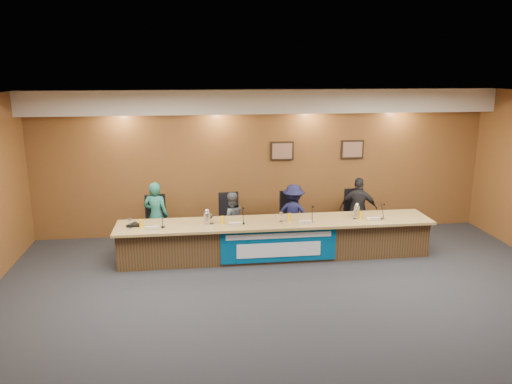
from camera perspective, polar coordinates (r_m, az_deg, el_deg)
The scene contains 38 objects.
floor at distance 7.82m, azimuth 5.16°, elevation -13.76°, with size 10.00×10.00×0.00m, color black.
ceiling at distance 6.93m, azimuth 5.75°, elevation 10.34°, with size 10.00×8.00×0.04m, color silver.
wall_back at distance 11.04m, azimuth 0.91°, elevation 3.42°, with size 10.00×0.04×3.20m, color brown.
soffit at distance 10.63m, azimuth 1.13°, elevation 10.34°, with size 10.00×0.50×0.50m, color beige.
dais_body at distance 9.84m, azimuth 2.21°, elevation -5.48°, with size 6.00×0.80×0.70m, color #48311A.
dais_top at distance 9.67m, azimuth 2.28°, elevation -3.49°, with size 6.10×0.95×0.05m, color olive.
banner at distance 9.45m, azimuth 2.63°, elevation -6.15°, with size 2.20×0.02×0.65m, color #00497C.
banner_text_upper at distance 9.37m, azimuth 2.66°, elevation -5.03°, with size 2.00×0.01×0.10m, color silver.
banner_text_lower at distance 9.46m, azimuth 2.64°, elevation -6.63°, with size 1.60×0.01×0.28m, color silver.
wall_photo_left at distance 11.04m, azimuth 3.00°, elevation 4.71°, with size 0.52×0.04×0.42m, color black.
wall_photo_right at distance 11.43m, azimuth 10.94°, elevation 4.80°, with size 0.52×0.04×0.42m, color black.
panelist_a at distance 10.35m, azimuth -11.35°, elevation -2.69°, with size 0.52×0.34×1.41m, color #1F6252.
panelist_b at distance 10.38m, azimuth -2.87°, elevation -3.13°, with size 0.56×0.44×1.15m, color #515256.
panelist_c at distance 10.54m, azimuth 4.31°, elevation -2.53°, with size 0.82×0.47×1.27m, color #121335.
panelist_d at distance 10.89m, azimuth 11.63°, elevation -1.94°, with size 0.81×0.34×1.38m, color black.
office_chair_a at distance 10.51m, azimuth -11.26°, elevation -3.72°, with size 0.48×0.48×0.08m, color black.
office_chair_b at distance 10.51m, azimuth -2.91°, elevation -3.46°, with size 0.48×0.48×0.08m, color black.
office_chair_c at distance 10.68m, azimuth 4.19°, elevation -3.18°, with size 0.48×0.48×0.08m, color black.
office_chair_d at distance 11.04m, azimuth 11.41°, elevation -2.85°, with size 0.48×0.48×0.08m, color black.
nameplate_a at distance 9.32m, azimuth -11.78°, elevation -4.03°, with size 0.24×0.06×0.09m, color white.
microphone_a at distance 9.44m, azimuth -10.60°, elevation -3.95°, with size 0.07×0.07×0.02m, color black.
juice_glass_a at distance 9.51m, azimuth -13.01°, elevation -3.53°, with size 0.06×0.06×0.15m, color #FFB700.
water_glass_a at distance 9.52m, azimuth -14.21°, elevation -3.49°, with size 0.08×0.08×0.18m, color silver.
nameplate_b at distance 9.36m, azimuth -2.28°, elevation -3.66°, with size 0.24×0.06×0.09m, color white.
microphone_b at distance 9.51m, azimuth -1.50°, elevation -3.58°, with size 0.07×0.07×0.02m, color black.
juice_glass_b at distance 9.50m, azimuth -3.82°, elevation -3.20°, with size 0.06×0.06×0.15m, color #FFB700.
water_glass_b at distance 9.50m, azimuth -5.09°, elevation -3.14°, with size 0.08×0.08×0.18m, color silver.
nameplate_c at distance 9.50m, azimuth 5.74°, elevation -3.43°, with size 0.24×0.06×0.09m, color white.
microphone_c at distance 9.67m, azimuth 6.36°, elevation -3.37°, with size 0.07×0.07×0.02m, color black.
juice_glass_c at distance 9.67m, azimuth 3.83°, elevation -2.89°, with size 0.06×0.06×0.15m, color #FFB700.
water_glass_c at distance 9.61m, azimuth 2.88°, elevation -2.89°, with size 0.08×0.08×0.18m, color silver.
nameplate_d at distance 9.92m, azimuth 13.40°, elevation -3.00°, with size 0.24×0.06×0.09m, color white.
microphone_d at distance 10.09m, azimuth 14.13°, elevation -2.96°, with size 0.07×0.07×0.02m, color black.
juice_glass_d at distance 9.99m, azimuth 11.87°, elevation -2.62°, with size 0.06×0.06×0.15m, color #FFB700.
water_glass_d at distance 9.97m, azimuth 11.25°, elevation -2.53°, with size 0.08×0.08×0.18m, color silver.
carafe_left at distance 9.50m, azimuth -5.61°, elevation -3.00°, with size 0.13×0.13×0.23m, color silver.
carafe_right at distance 10.13m, azimuth 11.43°, elevation -2.16°, with size 0.12×0.12×0.22m, color silver.
speakerphone at distance 9.63m, azimuth -13.75°, elevation -3.67°, with size 0.32×0.32×0.05m, color black.
Camera 1 is at (-1.55, -6.74, 3.65)m, focal length 35.00 mm.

